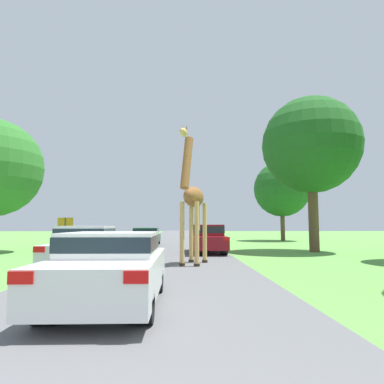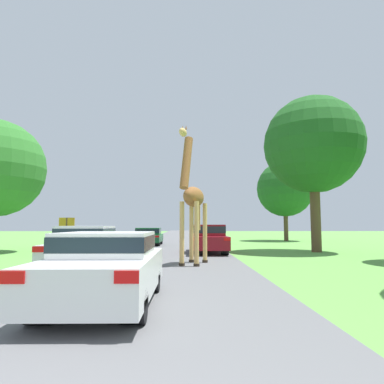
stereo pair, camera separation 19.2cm
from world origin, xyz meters
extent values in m
cube|color=#5B5B5E|center=(0.00, 30.00, 0.00)|extent=(6.60, 120.00, 0.00)
cylinder|color=tan|center=(1.38, 11.91, 1.20)|extent=(0.18, 0.18, 2.41)
cylinder|color=#2D2319|center=(1.38, 11.91, 0.05)|extent=(0.23, 0.23, 0.11)
cylinder|color=tan|center=(0.84, 12.07, 1.20)|extent=(0.18, 0.18, 2.41)
cylinder|color=#2D2319|center=(0.84, 12.07, 0.05)|extent=(0.23, 0.23, 0.11)
cylinder|color=tan|center=(1.76, 13.16, 1.20)|extent=(0.18, 0.18, 2.41)
cylinder|color=#2D2319|center=(1.76, 13.16, 0.05)|extent=(0.23, 0.23, 0.11)
cylinder|color=tan|center=(1.22, 13.33, 1.20)|extent=(0.18, 0.18, 2.41)
cylinder|color=#2D2319|center=(1.22, 13.33, 0.05)|extent=(0.23, 0.23, 0.11)
ellipsoid|color=brown|center=(1.30, 12.62, 2.63)|extent=(1.18, 1.99, 0.80)
cylinder|color=brown|center=(1.00, 11.64, 3.83)|extent=(0.57, 0.99, 2.06)
ellipsoid|color=tan|center=(0.88, 11.23, 4.86)|extent=(0.39, 0.61, 0.30)
cylinder|color=tan|center=(1.56, 13.47, 1.96)|extent=(0.06, 0.06, 1.32)
cone|color=brown|center=(0.99, 11.37, 5.09)|extent=(0.07, 0.07, 0.16)
cone|color=brown|center=(0.87, 11.41, 5.09)|extent=(0.07, 0.07, 0.16)
cube|color=silver|center=(-0.52, 5.86, 0.59)|extent=(1.83, 4.23, 0.70)
cube|color=silver|center=(-0.52, 5.86, 1.16)|extent=(1.65, 1.90, 0.45)
cube|color=#19232D|center=(-0.52, 5.86, 1.19)|extent=(1.67, 1.92, 0.27)
cube|color=red|center=(-1.27, 3.74, 0.84)|extent=(0.33, 0.03, 0.17)
cube|color=red|center=(0.23, 3.74, 0.84)|extent=(0.33, 0.03, 0.17)
cylinder|color=black|center=(-1.25, 7.13, 0.29)|extent=(0.37, 0.58, 0.58)
cylinder|color=black|center=(0.21, 7.13, 0.29)|extent=(0.37, 0.58, 0.58)
cylinder|color=black|center=(-1.25, 4.60, 0.29)|extent=(0.37, 0.58, 0.58)
cylinder|color=black|center=(0.21, 4.60, 0.29)|extent=(0.37, 0.58, 0.58)
cube|color=#144C28|center=(-1.88, 25.19, 0.52)|extent=(1.95, 4.06, 0.53)
cube|color=#144C28|center=(-1.88, 25.19, 1.04)|extent=(1.75, 1.83, 0.50)
cube|color=#19232D|center=(-1.88, 25.19, 1.06)|extent=(1.77, 1.84, 0.30)
cube|color=red|center=(-2.68, 23.16, 0.71)|extent=(0.35, 0.03, 0.13)
cube|color=red|center=(-1.08, 23.16, 0.71)|extent=(0.35, 0.03, 0.13)
cylinder|color=black|center=(-2.66, 26.41, 0.30)|extent=(0.39, 0.61, 0.61)
cylinder|color=black|center=(-1.10, 26.41, 0.30)|extent=(0.39, 0.61, 0.61)
cylinder|color=black|center=(-2.66, 23.98, 0.30)|extent=(0.39, 0.61, 0.61)
cylinder|color=black|center=(-1.10, 23.98, 0.30)|extent=(0.39, 0.61, 0.61)
cube|color=maroon|center=(2.22, 18.05, 0.60)|extent=(1.85, 4.74, 0.66)
cube|color=maroon|center=(2.22, 18.05, 1.23)|extent=(1.66, 2.13, 0.60)
cube|color=#19232D|center=(2.22, 18.05, 1.26)|extent=(1.68, 2.16, 0.36)
cube|color=red|center=(1.46, 15.67, 0.84)|extent=(0.33, 0.03, 0.16)
cube|color=red|center=(2.97, 15.67, 0.84)|extent=(0.33, 0.03, 0.16)
cylinder|color=black|center=(1.48, 19.47, 0.32)|extent=(0.37, 0.64, 0.64)
cylinder|color=black|center=(2.95, 19.47, 0.32)|extent=(0.37, 0.64, 0.64)
cylinder|color=black|center=(1.48, 16.63, 0.32)|extent=(0.37, 0.64, 0.64)
cylinder|color=black|center=(2.95, 16.63, 0.32)|extent=(0.37, 0.64, 0.64)
cube|color=silver|center=(-2.45, 11.07, 0.60)|extent=(1.77, 4.24, 0.67)
cube|color=silver|center=(-2.45, 11.07, 1.21)|extent=(1.60, 1.91, 0.55)
cube|color=#19232D|center=(-2.45, 11.07, 1.24)|extent=(1.61, 1.93, 0.33)
cube|color=red|center=(-3.18, 8.94, 0.84)|extent=(0.32, 0.03, 0.16)
cube|color=red|center=(-1.73, 8.94, 0.84)|extent=(0.32, 0.03, 0.16)
cylinder|color=black|center=(-3.16, 12.35, 0.31)|extent=(0.35, 0.62, 0.62)
cylinder|color=black|center=(-1.74, 12.35, 0.31)|extent=(0.35, 0.62, 0.62)
cylinder|color=black|center=(-3.16, 9.80, 0.31)|extent=(0.35, 0.62, 0.62)
cylinder|color=black|center=(-1.74, 9.80, 0.31)|extent=(0.35, 0.62, 0.62)
cylinder|color=brown|center=(10.44, 31.61, 2.09)|extent=(0.41, 0.41, 4.17)
sphere|color=#1E561E|center=(10.44, 31.61, 4.97)|extent=(5.34, 5.34, 5.34)
cylinder|color=brown|center=(8.32, 18.43, 2.65)|extent=(0.56, 0.56, 5.30)
sphere|color=#1E561E|center=(8.32, 18.43, 6.14)|extent=(5.61, 5.61, 5.61)
cylinder|color=#4C3823|center=(-4.44, 14.80, 0.93)|extent=(0.08, 0.08, 1.85)
cube|color=#B27F19|center=(-4.44, 14.80, 1.63)|extent=(0.70, 0.04, 0.44)
camera|label=1|loc=(0.84, -0.87, 1.53)|focal=32.00mm
camera|label=2|loc=(1.03, -0.87, 1.53)|focal=32.00mm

